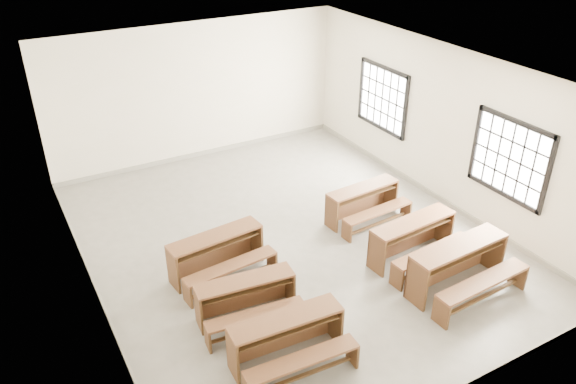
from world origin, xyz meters
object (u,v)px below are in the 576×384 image
desk_set_1 (246,296)px  desk_set_5 (364,201)px  desk_set_3 (460,264)px  desk_set_2 (218,252)px  desk_set_4 (414,237)px  desk_set_0 (288,337)px

desk_set_1 → desk_set_5: desk_set_5 is taller
desk_set_3 → desk_set_5: size_ratio=1.16×
desk_set_2 → desk_set_5: (3.18, 0.22, -0.02)m
desk_set_2 → desk_set_5: desk_set_2 is taller
desk_set_1 → desk_set_5: 3.56m
desk_set_1 → desk_set_3: desk_set_3 is taller
desk_set_1 → desk_set_4: 3.22m
desk_set_0 → desk_set_4: (3.11, 1.03, 0.02)m
desk_set_1 → desk_set_4: (3.22, -0.04, 0.04)m
desk_set_2 → desk_set_4: desk_set_4 is taller
desk_set_3 → desk_set_5: desk_set_3 is taller
desk_set_3 → desk_set_1: bearing=159.8°
desk_set_3 → desk_set_0: bearing=177.8°
desk_set_0 → desk_set_3: 3.20m
desk_set_0 → desk_set_2: bearing=94.6°
desk_set_3 → desk_set_2: bearing=142.1°
desk_set_1 → desk_set_4: bearing=5.7°
desk_set_0 → desk_set_5: 4.03m
desk_set_2 → desk_set_3: desk_set_3 is taller
desk_set_1 → desk_set_2: 1.24m
desk_set_2 → desk_set_5: size_ratio=1.07×
desk_set_0 → desk_set_1: (-0.11, 1.07, -0.03)m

